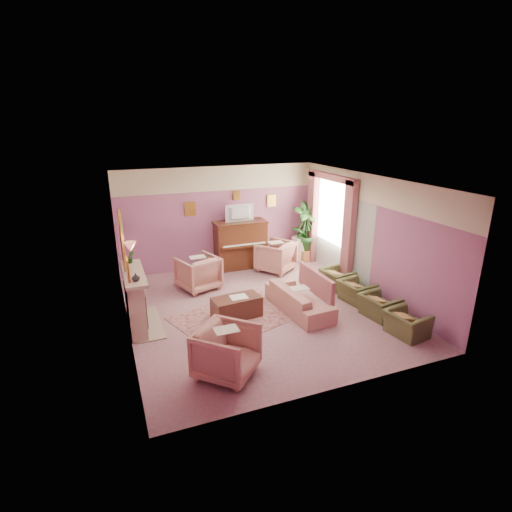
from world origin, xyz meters
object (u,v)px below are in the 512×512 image
object	(u,v)px
floral_armchair_front	(227,350)
side_table	(300,249)
coffee_table	(237,307)
olive_chair_b	(380,303)
olive_chair_a	(407,320)
sofa	(299,295)
floral_armchair_right	(276,255)
television	(241,212)
floral_armchair_left	(198,271)
olive_chair_d	(337,276)
piano	(240,245)
olive_chair_c	(357,288)

from	to	relation	value
floral_armchair_front	side_table	size ratio (longest dim) A/B	1.32
coffee_table	olive_chair_b	bearing A→B (deg)	-21.23
olive_chair_a	olive_chair_b	bearing A→B (deg)	90.00
sofa	floral_armchair_right	bearing A→B (deg)	77.72
floral_armchair_right	olive_chair_b	distance (m)	3.44
television	olive_chair_a	xyz separation A→B (m)	(1.70, -4.72, -1.28)
television	olive_chair_b	size ratio (longest dim) A/B	1.07
floral_armchair_front	floral_armchair_left	bearing A→B (deg)	83.65
television	sofa	bearing A→B (deg)	-85.00
olive_chair_b	olive_chair_d	distance (m)	1.64
television	floral_armchair_right	xyz separation A→B (m)	(0.80, -0.58, -1.14)
sofa	olive_chair_d	bearing A→B (deg)	28.10
piano	sofa	distance (m)	3.10
coffee_table	floral_armchair_left	size ratio (longest dim) A/B	1.09
side_table	floral_armchair_front	bearing A→B (deg)	-128.64
olive_chair_c	olive_chair_d	bearing A→B (deg)	90.00
piano	floral_armchair_right	xyz separation A→B (m)	(0.80, -0.63, -0.19)
coffee_table	floral_armchair_left	distance (m)	1.84
sofa	olive_chair_d	size ratio (longest dim) A/B	2.49
olive_chair_a	side_table	bearing A→B (deg)	88.17
piano	coffee_table	distance (m)	3.09
sofa	floral_armchair_front	size ratio (longest dim) A/B	2.02
floral_armchair_right	floral_armchair_left	bearing A→B (deg)	-168.93
floral_armchair_right	olive_chair_a	world-z (taller)	floral_armchair_right
television	olive_chair_d	size ratio (longest dim) A/B	1.07
piano	olive_chair_c	distance (m)	3.57
olive_chair_c	floral_armchair_right	bearing A→B (deg)	109.95
coffee_table	olive_chair_b	size ratio (longest dim) A/B	1.34
piano	floral_armchair_left	bearing A→B (deg)	-143.84
television	floral_armchair_front	size ratio (longest dim) A/B	0.87
television	floral_armchair_front	distance (m)	5.16
floral_armchair_front	olive_chair_d	bearing A→B (deg)	33.99
olive_chair_a	olive_chair_d	distance (m)	2.46
floral_armchair_front	olive_chair_c	world-z (taller)	floral_armchair_front
coffee_table	olive_chair_a	xyz separation A→B (m)	(2.79, -1.90, 0.10)
olive_chair_b	side_table	size ratio (longest dim) A/B	1.07
floral_armchair_left	olive_chair_a	world-z (taller)	floral_armchair_left
olive_chair_c	piano	bearing A→B (deg)	118.55
sofa	floral_armchair_front	bearing A→B (deg)	-142.46
olive_chair_a	television	bearing A→B (deg)	109.83
floral_armchair_front	olive_chair_b	bearing A→B (deg)	12.18
coffee_table	sofa	bearing A→B (deg)	-8.82
floral_armchair_front	coffee_table	bearing A→B (deg)	66.99
sofa	side_table	world-z (taller)	sofa
floral_armchair_left	olive_chair_b	size ratio (longest dim) A/B	1.23
piano	olive_chair_a	size ratio (longest dim) A/B	1.88
television	coffee_table	world-z (taller)	television
coffee_table	olive_chair_c	world-z (taller)	olive_chair_c
coffee_table	floral_armchair_right	world-z (taller)	floral_armchair_right
olive_chair_c	side_table	world-z (taller)	side_table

